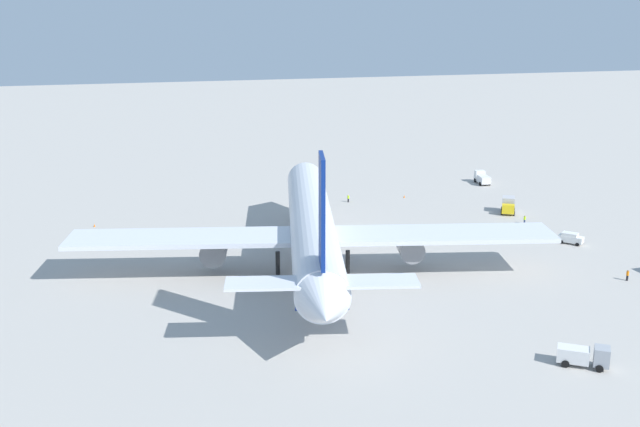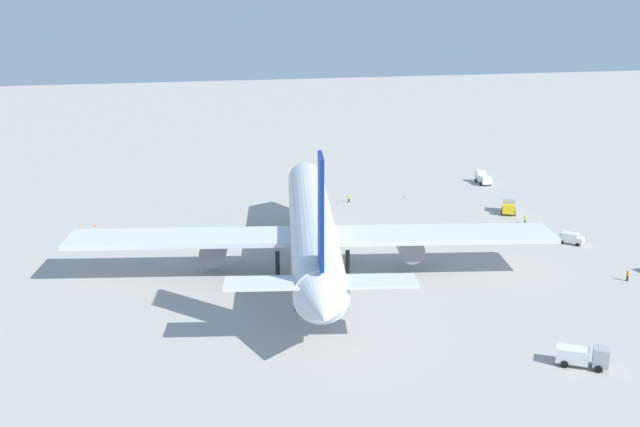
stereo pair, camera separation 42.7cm
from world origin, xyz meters
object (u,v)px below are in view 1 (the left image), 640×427
(airliner, at_px, (312,228))
(service_truck_1, at_px, (482,178))
(traffic_cone_2, at_px, (94,225))
(service_truck_3, at_px, (508,205))
(ground_worker_3, at_px, (525,220))
(service_van, at_px, (571,238))
(traffic_cone_1, at_px, (404,196))
(ground_worker_0, at_px, (348,198))
(traffic_cone_0, at_px, (526,238))
(service_truck_2, at_px, (584,355))
(ground_worker_1, at_px, (628,275))

(airliner, distance_m, service_truck_1, 71.35)
(airliner, height_order, traffic_cone_2, airliner)
(service_truck_3, height_order, ground_worker_3, service_truck_3)
(service_van, bearing_deg, traffic_cone_1, 24.24)
(service_truck_1, height_order, ground_worker_3, service_truck_1)
(airliner, relative_size, ground_worker_0, 46.31)
(service_truck_1, distance_m, traffic_cone_2, 88.37)
(ground_worker_3, relative_size, traffic_cone_0, 2.94)
(service_truck_1, bearing_deg, service_van, 173.49)
(ground_worker_0, relative_size, ground_worker_3, 1.01)
(service_truck_2, relative_size, service_truck_3, 1.12)
(airliner, relative_size, service_van, 17.67)
(service_truck_2, relative_size, service_van, 1.40)
(service_truck_1, bearing_deg, traffic_cone_2, 99.30)
(service_truck_1, relative_size, ground_worker_3, 3.50)
(ground_worker_1, relative_size, traffic_cone_1, 3.10)
(ground_worker_0, relative_size, traffic_cone_1, 2.97)
(service_truck_2, xyz_separation_m, ground_worker_3, (55.29, -22.83, -0.56))
(service_van, height_order, traffic_cone_0, service_van)
(ground_worker_3, bearing_deg, service_truck_2, 157.57)
(service_truck_1, relative_size, traffic_cone_2, 10.29)
(service_truck_1, relative_size, service_truck_3, 1.06)
(service_truck_1, bearing_deg, airliner, 132.19)
(ground_worker_3, xyz_separation_m, traffic_cone_1, (24.65, 15.41, -0.54))
(traffic_cone_1, bearing_deg, traffic_cone_0, -162.13)
(airliner, bearing_deg, ground_worker_0, -24.01)
(airliner, height_order, ground_worker_0, airliner)
(service_van, height_order, traffic_cone_2, service_van)
(service_truck_3, bearing_deg, ground_worker_1, 179.02)
(airliner, xyz_separation_m, service_truck_1, (47.77, -52.69, -5.66))
(ground_worker_1, height_order, traffic_cone_2, ground_worker_1)
(service_truck_1, bearing_deg, ground_worker_3, 168.03)
(service_van, distance_m, traffic_cone_2, 87.84)
(traffic_cone_0, relative_size, traffic_cone_1, 1.00)
(service_truck_2, relative_size, ground_worker_1, 3.52)
(service_truck_2, height_order, service_van, service_truck_2)
(service_truck_2, bearing_deg, ground_worker_3, -22.43)
(service_truck_1, xyz_separation_m, traffic_cone_1, (-7.94, 22.31, -1.08))
(traffic_cone_0, distance_m, traffic_cone_1, 35.36)
(service_truck_2, distance_m, traffic_cone_2, 93.38)
(service_truck_3, bearing_deg, airliner, 116.34)
(service_truck_1, distance_m, traffic_cone_0, 43.16)
(ground_worker_0, height_order, traffic_cone_2, ground_worker_0)
(service_truck_3, distance_m, ground_worker_3, 7.83)
(service_truck_1, distance_m, traffic_cone_1, 23.71)
(traffic_cone_1, bearing_deg, service_truck_2, 174.70)
(traffic_cone_0, bearing_deg, service_truck_1, -15.41)
(service_truck_3, xyz_separation_m, ground_worker_1, (-39.60, 0.68, -0.79))
(service_truck_2, relative_size, ground_worker_3, 3.72)
(ground_worker_0, xyz_separation_m, ground_worker_1, (-55.81, -28.23, 0.04))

